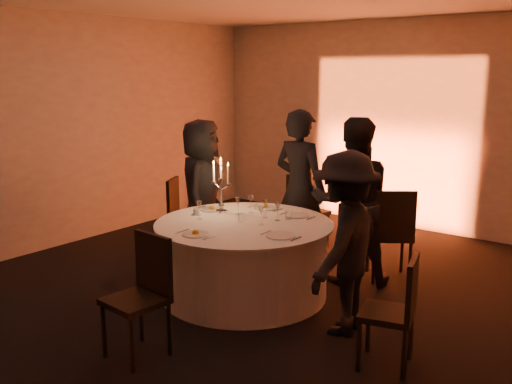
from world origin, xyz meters
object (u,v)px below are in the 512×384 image
Objects in this scene: banquet_table at (244,259)px; chair_back_left at (304,207)px; guest_back_left at (300,189)px; chair_front at (143,288)px; guest_left at (202,190)px; chair_left at (181,209)px; coffee_cup at (197,212)px; chair_right at (397,306)px; candelabra at (221,193)px; chair_back_right at (391,229)px; guest_back_right at (352,202)px; guest_right at (345,243)px.

banquet_table is 1.77m from chair_back_left.
guest_back_left is at bearing 93.61° from banquet_table.
banquet_table is 1.83× the size of chair_front.
guest_left reaches higher than banquet_table.
chair_left is 8.29× the size of coffee_cup.
guest_back_left is (-1.92, 1.59, 0.42)m from chair_right.
chair_left is 1.59m from chair_back_left.
chair_front is 2.63m from guest_back_left.
chair_right is 1.50× the size of candelabra.
chair_left is at bearing 47.97° from chair_back_left.
chair_front reaches higher than chair_left.
coffee_cup is at bearing -115.92° from candelabra.
candelabra is at bearing 114.01° from chair_front.
chair_back_right is at bearing -106.27° from chair_left.
chair_right is at bearing -9.10° from coffee_cup.
guest_left is 0.95× the size of guest_back_right.
chair_back_left is 3.11m from chair_right.
chair_back_right is 2.28m from guest_left.
chair_back_right is 1.72× the size of candelabra.
chair_front is at bearing 36.06° from chair_back_right.
candelabra is (-2.32, 0.65, 0.47)m from chair_right.
guest_back_right is 1.12× the size of guest_right.
guest_back_right is at bearing -155.92° from chair_right.
guest_back_right reaches higher than coffee_cup.
guest_left is 2.84× the size of candelabra.
chair_front is 1.64× the size of candelabra.
chair_back_right is 1.15× the size of chair_right.
guest_back_left is (-0.19, 2.59, 0.37)m from chair_front.
candelabra is at bearing 64.08° from coffee_cup.
guest_back_right is at bearing -160.49° from guest_right.
candelabra is (-1.16, -0.79, 0.08)m from guest_back_right.
candelabra is at bearing -0.30° from guest_back_right.
candelabra is (1.18, -0.57, 0.47)m from chair_left.
guest_left is at bearing -133.82° from chair_left.
guest_back_left reaches higher than guest_back_right.
chair_back_right is 0.54m from guest_back_right.
candelabra is (-0.59, 1.65, 0.42)m from chair_front.
banquet_table is at bearing -118.38° from chair_right.
chair_back_left is 3.22m from chair_front.
guest_left is 0.93× the size of guest_back_left.
guest_right is (1.21, -0.12, 0.42)m from banquet_table.
chair_right reaches higher than banquet_table.
chair_right is (2.22, -2.17, -0.04)m from chair_back_left.
chair_left is 0.49× the size of guest_back_left.
chair_back_right is 1.88m from candelabra.
chair_back_left is at bearing -80.31° from chair_left.
coffee_cup is at bearing -97.78° from guest_right.
chair_back_left is at bearing -145.00° from guest_right.
guest_right reaches higher than chair_front.
guest_back_right reaches higher than banquet_table.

